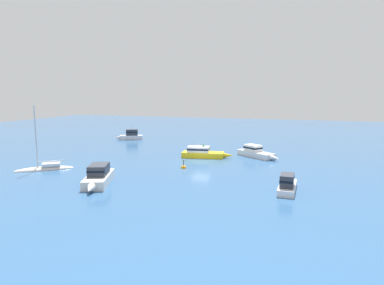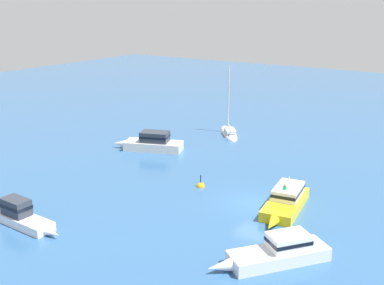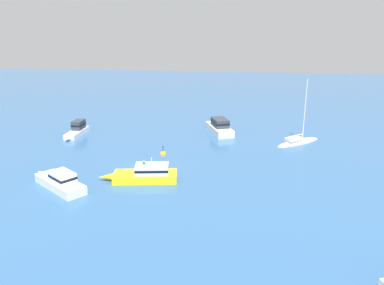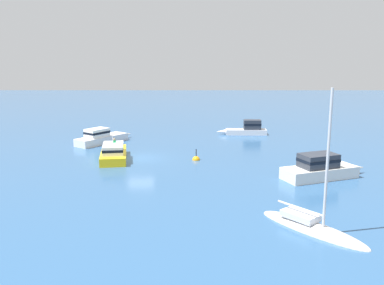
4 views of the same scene
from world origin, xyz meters
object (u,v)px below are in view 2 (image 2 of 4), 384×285
Objects in this scene: launch at (152,143)px; channel_buoy at (201,186)px; motor_cruiser at (286,200)px; motor_cruiser_1 at (22,216)px; yacht at (229,133)px; motor_cruiser_2 at (278,252)px.

launch is 11.61m from channel_buoy.
motor_cruiser is 7.82m from channel_buoy.
motor_cruiser_1 is 19.29m from launch.
motor_cruiser_2 is (-23.80, -16.83, 0.54)m from yacht.
motor_cruiser is 1.02× the size of launch.
motor_cruiser_1 is (-29.15, 0.08, 0.57)m from yacht.
yacht is 10.82m from launch.
launch is at bearing -86.50° from motor_cruiser_2.
motor_cruiser_2 is 4.95× the size of channel_buoy.
launch is (-10.18, 3.60, 0.68)m from yacht.
motor_cruiser_1 is 0.90× the size of motor_cruiser_2.
motor_cruiser is 1.11× the size of motor_cruiser_2.
motor_cruiser_1 is at bearing -56.51° from motor_cruiser.
yacht reaches higher than launch.
launch is at bearing 102.00° from motor_cruiser_1.
motor_cruiser_1 is 17.73m from motor_cruiser_2.
motor_cruiser_2 is at bearing -126.35° from channel_buoy.
motor_cruiser_1 is 14.57m from channel_buoy.
channel_buoy is (13.05, -6.44, -0.69)m from motor_cruiser_1.
motor_cruiser_2 is 0.91× the size of launch.
motor_cruiser_1 is at bearing 153.73° from channel_buoy.
yacht is at bearing 21.56° from channel_buoy.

